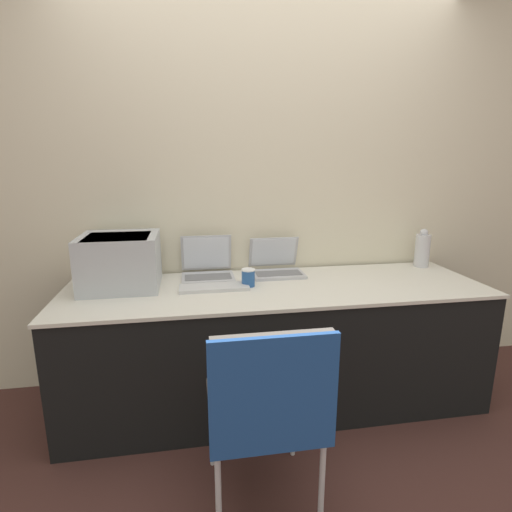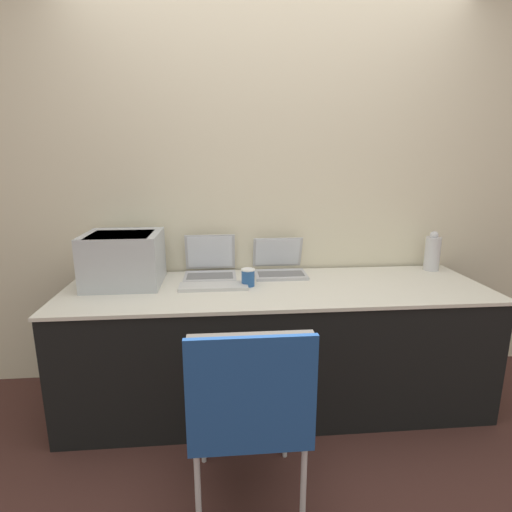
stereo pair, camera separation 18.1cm
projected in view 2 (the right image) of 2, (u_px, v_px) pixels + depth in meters
The scene contains 10 objects.
ground_plane at pixel (284, 438), 2.19m from camera, with size 14.00×14.00×0.00m, color #472823.
wall_back at pixel (269, 188), 2.65m from camera, with size 8.00×0.05×2.60m.
table at pixel (276, 345), 2.46m from camera, with size 2.49×0.76×0.75m.
printer at pixel (124, 257), 2.38m from camera, with size 0.44×0.40×0.31m.
laptop_left at pixel (210, 267), 2.58m from camera, with size 0.33×0.31×0.26m.
laptop_right at pixel (279, 266), 2.62m from camera, with size 0.33×0.31×0.23m.
external_keyboard at pixel (214, 286), 2.34m from camera, with size 0.40×0.14×0.02m.
coffee_cup at pixel (248, 277), 2.37m from camera, with size 0.08×0.08×0.10m.
metal_pitcher at pixel (432, 252), 2.70m from camera, with size 0.10×0.10×0.27m.
chair at pixel (249, 402), 1.57m from camera, with size 0.47×0.50×0.89m.
Camera 2 is at (-0.32, -1.87, 1.49)m, focal length 28.00 mm.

